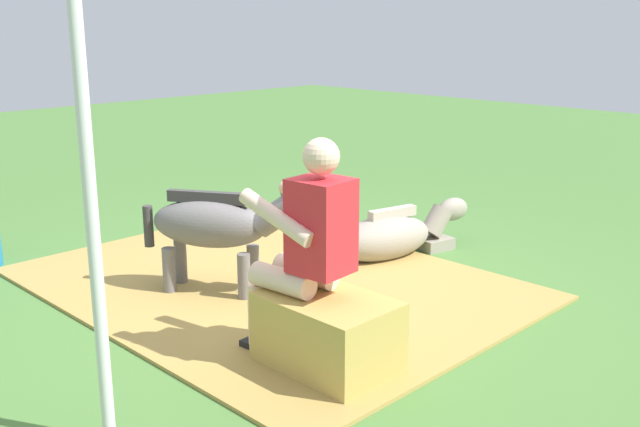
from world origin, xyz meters
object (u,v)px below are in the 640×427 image
pony_lying (394,235)px  tent_pole_left (92,213)px  hay_bale (327,334)px  pony_standing (222,224)px  person_seated (306,242)px

pony_lying → tent_pole_left: 3.29m
hay_bale → pony_standing: pony_standing is taller
hay_bale → tent_pole_left: (0.20, 1.25, 0.89)m
pony_lying → pony_standing: bearing=77.8°
person_seated → tent_pole_left: 1.30m
person_seated → hay_bale: bearing=-176.4°
hay_bale → person_seated: person_seated is taller
hay_bale → pony_lying: (1.02, -1.81, -0.02)m
pony_lying → tent_pole_left: bearing=105.0°
pony_lying → tent_pole_left: tent_pole_left is taller
hay_bale → person_seated: size_ratio=0.57×
pony_standing → tent_pole_left: bearing=126.3°
hay_bale → pony_lying: hay_bale is taller
person_seated → tent_pole_left: bearing=88.3°
person_seated → pony_lying: size_ratio=0.96×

